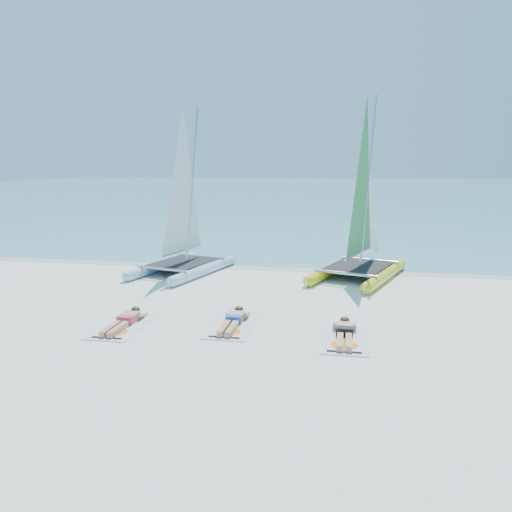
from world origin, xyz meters
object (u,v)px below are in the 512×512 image
at_px(towel_b, 232,327).
at_px(towel_c, 344,340).
at_px(sunbather_c, 344,332).
at_px(towel_a, 122,327).
at_px(sunbather_b, 234,320).
at_px(catamaran_blue, 183,222).
at_px(catamaran_yellow, 364,218).
at_px(sunbather_a, 125,320).

distance_m(towel_b, towel_c, 2.61).
bearing_deg(sunbather_c, towel_a, -177.03).
xyz_separation_m(towel_a, towel_c, (5.09, 0.07, 0.00)).
distance_m(towel_b, sunbather_c, 2.59).
bearing_deg(towel_b, sunbather_b, 90.00).
height_order(towel_c, sunbather_c, sunbather_c).
bearing_deg(catamaran_blue, towel_b, -46.72).
xyz_separation_m(catamaran_blue, sunbather_c, (5.55, -5.78, -1.65)).
bearing_deg(towel_c, towel_a, -179.19).
height_order(catamaran_yellow, sunbather_c, catamaran_yellow).
bearing_deg(towel_a, catamaran_blue, 94.36).
xyz_separation_m(sunbather_a, towel_c, (5.09, -0.12, -0.11)).
distance_m(catamaran_yellow, sunbather_c, 6.71).
xyz_separation_m(towel_a, towel_b, (2.51, 0.48, 0.00)).
xyz_separation_m(catamaran_yellow, sunbather_b, (-3.15, -6.02, -1.84)).
bearing_deg(towel_c, sunbather_c, 90.00).
xyz_separation_m(sunbather_b, towel_c, (2.58, -0.60, -0.11)).
bearing_deg(towel_b, sunbather_c, -4.82).
height_order(towel_a, sunbather_b, sunbather_b).
bearing_deg(towel_a, sunbather_b, 15.04).
bearing_deg(sunbather_b, towel_a, -164.96).
bearing_deg(sunbather_c, sunbather_a, -179.19).
bearing_deg(towel_c, sunbather_a, 178.65).
relative_size(towel_a, sunbather_b, 1.07).
bearing_deg(catamaran_blue, sunbather_c, -30.98).
distance_m(towel_a, sunbather_a, 0.22).
xyz_separation_m(catamaran_yellow, sunbather_a, (-5.66, -6.50, -1.84)).
bearing_deg(towel_b, towel_c, -9.02).
relative_size(sunbather_a, sunbather_c, 1.00).
relative_size(towel_b, sunbather_c, 1.07).
xyz_separation_m(towel_a, sunbather_b, (2.51, 0.67, 0.11)).
distance_m(catamaran_blue, towel_c, 8.34).
relative_size(catamaran_blue, sunbather_a, 3.42).
xyz_separation_m(towel_a, sunbather_c, (5.09, 0.26, 0.11)).
height_order(sunbather_b, towel_c, sunbather_b).
height_order(sunbather_a, sunbather_c, same).
relative_size(catamaran_yellow, towel_c, 3.36).
bearing_deg(towel_c, towel_b, 170.98).
xyz_separation_m(sunbather_a, sunbather_b, (2.51, 0.48, 0.00)).
bearing_deg(catamaran_yellow, catamaran_blue, -154.62).
bearing_deg(sunbather_c, towel_b, 175.18).
height_order(sunbather_b, sunbather_c, same).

